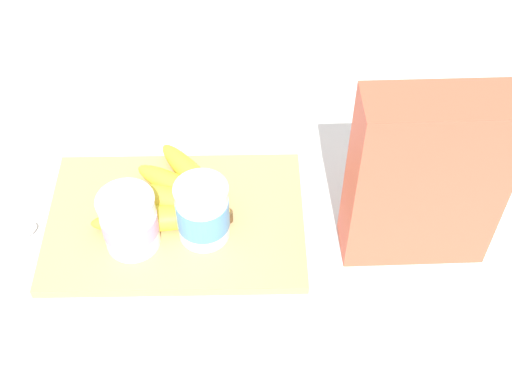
% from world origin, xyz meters
% --- Properties ---
extents(ground_plane, '(2.40, 2.40, 0.00)m').
position_xyz_m(ground_plane, '(0.00, 0.00, 0.00)').
color(ground_plane, silver).
extents(cutting_board, '(0.35, 0.24, 0.01)m').
position_xyz_m(cutting_board, '(0.00, 0.00, 0.01)').
color(cutting_board, tan).
rests_on(cutting_board, ground_plane).
extents(cereal_box, '(0.19, 0.07, 0.26)m').
position_xyz_m(cereal_box, '(-0.32, 0.04, 0.13)').
color(cereal_box, '#D85138').
rests_on(cereal_box, ground_plane).
extents(yogurt_cup_front, '(0.07, 0.07, 0.09)m').
position_xyz_m(yogurt_cup_front, '(-0.04, 0.03, 0.06)').
color(yogurt_cup_front, white).
rests_on(yogurt_cup_front, cutting_board).
extents(yogurt_cup_back, '(0.07, 0.07, 0.09)m').
position_xyz_m(yogurt_cup_back, '(0.05, 0.04, 0.06)').
color(yogurt_cup_back, white).
rests_on(yogurt_cup_back, cutting_board).
extents(banana_bunch, '(0.20, 0.17, 0.04)m').
position_xyz_m(banana_bunch, '(-0.00, -0.02, 0.03)').
color(banana_bunch, yellow).
rests_on(banana_bunch, cutting_board).
extents(spoon, '(0.12, 0.09, 0.01)m').
position_xyz_m(spoon, '(0.23, 0.03, 0.01)').
color(spoon, silver).
rests_on(spoon, ground_plane).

